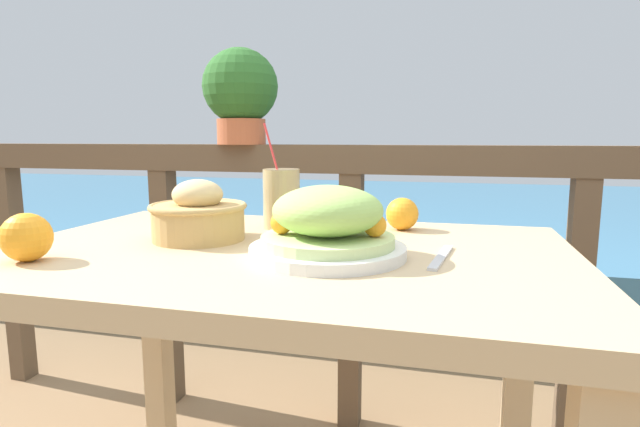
# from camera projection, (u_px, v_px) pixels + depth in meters

# --- Properties ---
(patio_table) EXTENTS (1.07, 0.71, 0.77)m
(patio_table) POSITION_uv_depth(u_px,v_px,m) (283.00, 308.00, 0.96)
(patio_table) COLOR tan
(patio_table) RESTS_ON ground_plane
(railing_fence) EXTENTS (2.80, 0.08, 0.95)m
(railing_fence) POSITION_uv_depth(u_px,v_px,m) (351.00, 234.00, 1.62)
(railing_fence) COLOR brown
(railing_fence) RESTS_ON ground_plane
(sea_backdrop) EXTENTS (12.00, 4.00, 0.45)m
(sea_backdrop) POSITION_uv_depth(u_px,v_px,m) (408.00, 230.00, 4.08)
(sea_backdrop) COLOR teal
(sea_backdrop) RESTS_ON ground_plane
(salad_plate) EXTENTS (0.27, 0.27, 0.13)m
(salad_plate) POSITION_uv_depth(u_px,v_px,m) (328.00, 226.00, 0.86)
(salad_plate) COLOR silver
(salad_plate) RESTS_ON patio_table
(drink_glass) EXTENTS (0.09, 0.08, 0.24)m
(drink_glass) POSITION_uv_depth(u_px,v_px,m) (281.00, 198.00, 1.14)
(drink_glass) COLOR tan
(drink_glass) RESTS_ON patio_table
(bread_basket) EXTENTS (0.20, 0.20, 0.12)m
(bread_basket) POSITION_uv_depth(u_px,v_px,m) (198.00, 215.00, 1.01)
(bread_basket) COLOR tan
(bread_basket) RESTS_ON patio_table
(potted_plant) EXTENTS (0.25, 0.25, 0.31)m
(potted_plant) POSITION_uv_depth(u_px,v_px,m) (241.00, 92.00, 1.64)
(potted_plant) COLOR #B75B38
(potted_plant) RESTS_ON railing_fence
(knife) EXTENTS (0.04, 0.18, 0.00)m
(knife) POSITION_uv_depth(u_px,v_px,m) (441.00, 257.00, 0.86)
(knife) COLOR silver
(knife) RESTS_ON patio_table
(orange_near_basket) EXTENTS (0.08, 0.08, 0.08)m
(orange_near_basket) POSITION_uv_depth(u_px,v_px,m) (26.00, 237.00, 0.83)
(orange_near_basket) COLOR orange
(orange_near_basket) RESTS_ON patio_table
(orange_near_glass) EXTENTS (0.07, 0.07, 0.07)m
(orange_near_glass) POSITION_uv_depth(u_px,v_px,m) (402.00, 214.00, 1.12)
(orange_near_glass) COLOR orange
(orange_near_glass) RESTS_ON patio_table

